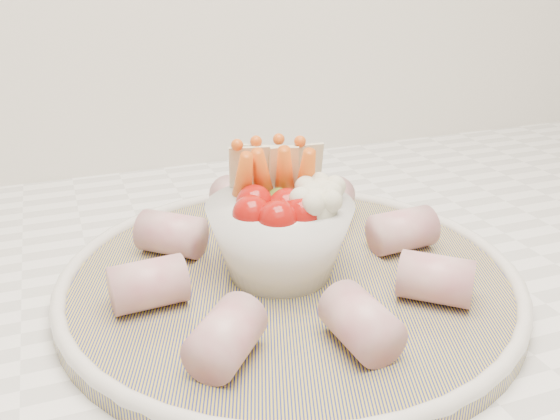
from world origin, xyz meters
name	(u,v)px	position (x,y,z in m)	size (l,w,h in m)	color
serving_platter	(290,278)	(0.15, 1.41, 0.93)	(0.48, 0.48, 0.02)	navy
veggie_bowl	(281,228)	(0.15, 1.41, 0.98)	(0.12, 0.12, 0.11)	white
cured_meat_rolls	(289,254)	(0.15, 1.41, 0.95)	(0.28, 0.29, 0.04)	#B65364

